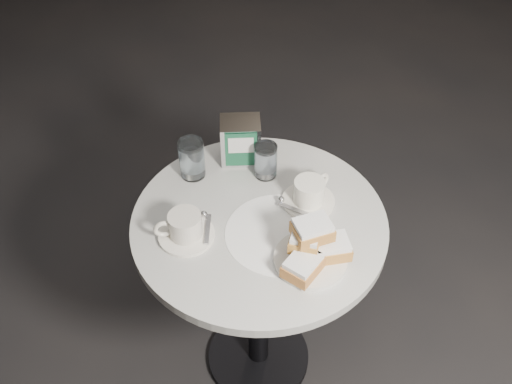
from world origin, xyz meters
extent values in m
plane|color=black|center=(0.00, 0.00, 0.00)|extent=(7.00, 7.00, 0.00)
cylinder|color=black|center=(0.00, 0.00, 0.01)|extent=(0.36, 0.36, 0.03)
cylinder|color=black|center=(0.00, 0.00, 0.36)|extent=(0.07, 0.07, 0.70)
cylinder|color=silver|center=(0.00, 0.00, 0.73)|extent=(0.70, 0.70, 0.03)
cylinder|color=white|center=(0.02, -0.07, 0.75)|extent=(0.36, 0.36, 0.00)
cylinder|color=silver|center=(0.05, -0.19, 0.75)|extent=(0.22, 0.22, 0.01)
cube|color=#C27B3B|center=(0.01, -0.22, 0.78)|extent=(0.12, 0.11, 0.03)
cube|color=white|center=(0.01, -0.22, 0.80)|extent=(0.11, 0.10, 0.01)
cube|color=#CB893E|center=(0.10, -0.20, 0.78)|extent=(0.11, 0.10, 0.03)
cube|color=white|center=(0.10, -0.20, 0.80)|extent=(0.10, 0.09, 0.01)
cube|color=gold|center=(0.05, -0.16, 0.81)|extent=(0.12, 0.12, 0.03)
cube|color=white|center=(0.05, -0.16, 0.83)|extent=(0.11, 0.11, 0.01)
cube|color=#C6843D|center=(0.06, -0.17, 0.84)|extent=(0.10, 0.08, 0.03)
cube|color=white|center=(0.06, -0.17, 0.86)|extent=(0.09, 0.08, 0.01)
cylinder|color=white|center=(-0.20, 0.03, 0.75)|extent=(0.18, 0.18, 0.01)
cylinder|color=silver|center=(-0.20, 0.03, 0.79)|extent=(0.10, 0.10, 0.07)
cylinder|color=#91654F|center=(-0.20, 0.03, 0.82)|extent=(0.10, 0.10, 0.00)
torus|color=silver|center=(-0.26, 0.04, 0.79)|extent=(0.06, 0.02, 0.05)
cube|color=#BCBBC0|center=(-0.14, 0.02, 0.76)|extent=(0.06, 0.10, 0.00)
sphere|color=#B8B8BD|center=(-0.13, 0.07, 0.76)|extent=(0.02, 0.02, 0.02)
cylinder|color=white|center=(0.15, 0.00, 0.75)|extent=(0.19, 0.19, 0.01)
cylinder|color=white|center=(0.15, 0.00, 0.79)|extent=(0.11, 0.11, 0.07)
cylinder|color=#8C694C|center=(0.15, 0.00, 0.82)|extent=(0.10, 0.10, 0.00)
torus|color=silver|center=(0.20, 0.01, 0.79)|extent=(0.05, 0.03, 0.05)
cube|color=#B2B2B7|center=(0.10, -0.02, 0.76)|extent=(0.07, 0.09, 0.00)
sphere|color=#B1B1B5|center=(0.08, 0.02, 0.76)|extent=(0.02, 0.02, 0.02)
cylinder|color=white|center=(-0.09, 0.25, 0.80)|extent=(0.07, 0.07, 0.12)
cylinder|color=silver|center=(-0.09, 0.25, 0.80)|extent=(0.07, 0.07, 0.10)
cylinder|color=silver|center=(0.10, 0.15, 0.80)|extent=(0.08, 0.08, 0.11)
cylinder|color=silver|center=(0.10, 0.15, 0.79)|extent=(0.07, 0.07, 0.09)
cube|color=silver|center=(0.06, 0.25, 0.81)|extent=(0.14, 0.13, 0.14)
cube|color=#185738|center=(0.04, 0.21, 0.82)|extent=(0.09, 0.04, 0.12)
cube|color=silver|center=(0.04, 0.20, 0.84)|extent=(0.07, 0.03, 0.05)
camera|label=1|loc=(-0.47, -0.94, 1.88)|focal=40.00mm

